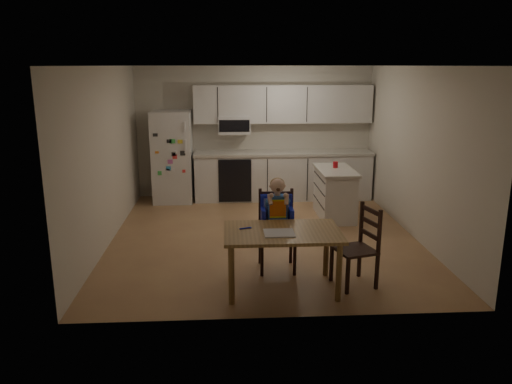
{
  "coord_description": "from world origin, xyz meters",
  "views": [
    {
      "loc": [
        -0.54,
        -7.11,
        2.51
      ],
      "look_at": [
        -0.19,
        -1.22,
        1.0
      ],
      "focal_mm": 35.0,
      "sensor_mm": 36.0,
      "label": 1
    }
  ],
  "objects": [
    {
      "name": "room",
      "position": [
        0.0,
        0.48,
        1.25
      ],
      "size": [
        4.52,
        5.01,
        2.51
      ],
      "color": "#9C6E4A",
      "rests_on": "ground"
    },
    {
      "name": "refrigerator",
      "position": [
        -1.55,
        2.15,
        0.85
      ],
      "size": [
        0.72,
        0.7,
        1.7
      ],
      "primitive_type": "cube",
      "color": "silver",
      "rests_on": "ground"
    },
    {
      "name": "kitchen_run",
      "position": [
        0.5,
        2.24,
        0.88
      ],
      "size": [
        3.37,
        0.62,
        2.15
      ],
      "color": "silver",
      "rests_on": "ground"
    },
    {
      "name": "kitchen_island",
      "position": [
        1.27,
        0.93,
        0.42
      ],
      "size": [
        0.59,
        1.12,
        0.83
      ],
      "color": "silver",
      "rests_on": "ground"
    },
    {
      "name": "red_cup",
      "position": [
        1.29,
        1.04,
        0.88
      ],
      "size": [
        0.08,
        0.08,
        0.1
      ],
      "primitive_type": "cylinder",
      "color": "#B90E16",
      "rests_on": "kitchen_island"
    },
    {
      "name": "dining_table",
      "position": [
        0.07,
        -1.82,
        0.61
      ],
      "size": [
        1.31,
        0.84,
        0.7
      ],
      "color": "brown",
      "rests_on": "ground"
    },
    {
      "name": "napkin",
      "position": [
        0.02,
        -1.91,
        0.71
      ],
      "size": [
        0.33,
        0.29,
        0.01
      ],
      "primitive_type": "cube",
      "color": "silver",
      "rests_on": "dining_table"
    },
    {
      "name": "toddler_spoon",
      "position": [
        -0.35,
        -1.72,
        0.71
      ],
      "size": [
        0.12,
        0.06,
        0.02
      ],
      "primitive_type": "cylinder",
      "rotation": [
        0.0,
        1.57,
        0.35
      ],
      "color": "#1B27C5",
      "rests_on": "dining_table"
    },
    {
      "name": "chair_booster",
      "position": [
        0.07,
        -1.2,
        0.71
      ],
      "size": [
        0.45,
        0.45,
        1.18
      ],
      "rotation": [
        0.0,
        0.0,
        -0.01
      ],
      "color": "black",
      "rests_on": "ground"
    },
    {
      "name": "chair_side",
      "position": [
        1.01,
        -1.74,
        0.54
      ],
      "size": [
        0.52,
        0.52,
        0.95
      ],
      "rotation": [
        0.0,
        0.0,
        -1.29
      ],
      "color": "black",
      "rests_on": "ground"
    }
  ]
}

